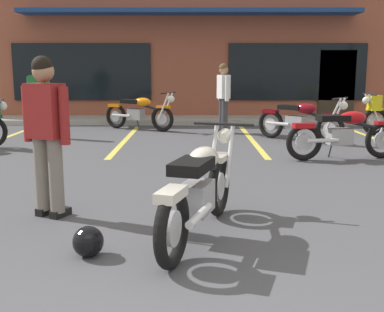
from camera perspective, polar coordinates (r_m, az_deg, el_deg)
The scene contains 12 objects.
ground_plane at distance 5.91m, azimuth -0.53°, elevation -4.81°, with size 80.00×80.00×0.00m, color #47474C.
sidewalk_kerb at distance 14.16m, azimuth -0.11°, elevation 4.36°, with size 22.00×1.80×0.14m, color #A8A59E.
brick_storefront_building at distance 17.82m, azimuth -0.05°, elevation 11.75°, with size 16.27×7.13×3.96m.
painted_stall_lines at distance 10.59m, azimuth -0.21°, elevation 1.97°, with size 14.04×4.80×0.01m.
motorcycle_foreground_classic at distance 4.40m, azimuth 1.14°, elevation -3.87°, with size 0.96×2.05×0.98m.
motorcycle_silver_naked at distance 12.32m, azimuth -6.13°, elevation 5.24°, with size 1.91×1.28×0.98m.
motorcycle_blue_standard at distance 10.56m, azimuth 12.94°, elevation 4.20°, with size 1.70×1.60×0.98m.
motorcycle_green_cafe_racer at distance 8.64m, azimuth 17.99°, elevation 2.64°, with size 2.10×0.77×0.98m.
person_in_black_shirt at distance 5.15m, azimuth -16.78°, elevation 3.29°, with size 0.58×0.40×1.68m.
person_in_shorts_foreground at distance 11.41m, azimuth -17.57°, elevation 6.88°, with size 0.60×0.37×1.68m.
person_by_back_row at distance 11.65m, azimuth 3.95°, elevation 7.40°, with size 0.35×0.60×1.68m.
helmet_on_pavement at distance 4.13m, azimuth -12.07°, elevation -9.91°, with size 0.26×0.26×0.26m.
Camera 1 is at (0.07, -1.73, 1.54)m, focal length 44.81 mm.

